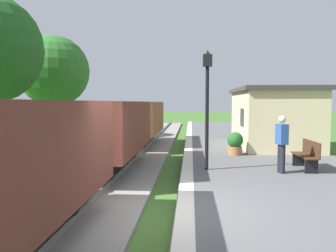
# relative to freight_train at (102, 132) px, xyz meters

# --- Properties ---
(ground_plane) EXTENTS (160.00, 160.00, 0.00)m
(ground_plane) POSITION_rel_freight_train_xyz_m (2.40, -4.26, -1.40)
(ground_plane) COLOR #3D6628
(platform_slab) EXTENTS (6.00, 60.00, 0.25)m
(platform_slab) POSITION_rel_freight_train_xyz_m (5.60, -4.26, -1.27)
(platform_slab) COLOR #565659
(platform_slab) RESTS_ON ground
(platform_edge_stripe) EXTENTS (0.36, 60.00, 0.01)m
(platform_edge_stripe) POSITION_rel_freight_train_xyz_m (2.80, -4.26, -1.14)
(platform_edge_stripe) COLOR silver
(platform_edge_stripe) RESTS_ON platform_slab
(track_ballast) EXTENTS (3.80, 60.00, 0.12)m
(track_ballast) POSITION_rel_freight_train_xyz_m (-0.00, -4.26, -1.34)
(track_ballast) COLOR gray
(track_ballast) RESTS_ON ground
(rail_near) EXTENTS (0.07, 60.00, 0.14)m
(rail_near) POSITION_rel_freight_train_xyz_m (0.72, -4.26, -1.21)
(rail_near) COLOR slate
(rail_near) RESTS_ON track_ballast
(rail_far) EXTENTS (0.07, 60.00, 0.14)m
(rail_far) POSITION_rel_freight_train_xyz_m (-0.72, -4.26, -1.21)
(rail_far) COLOR slate
(rail_far) RESTS_ON track_ballast
(freight_train) EXTENTS (2.50, 19.40, 2.12)m
(freight_train) POSITION_rel_freight_train_xyz_m (0.00, 0.00, 0.00)
(freight_train) COLOR brown
(freight_train) RESTS_ON rail_near
(station_hut) EXTENTS (3.50, 5.80, 2.78)m
(station_hut) POSITION_rel_freight_train_xyz_m (6.80, 5.52, 0.26)
(station_hut) COLOR beige
(station_hut) RESTS_ON platform_slab
(bench_near_hut) EXTENTS (0.42, 1.50, 0.91)m
(bench_near_hut) POSITION_rel_freight_train_xyz_m (6.54, -0.11, -0.68)
(bench_near_hut) COLOR #422819
(bench_near_hut) RESTS_ON platform_slab
(bench_down_platform) EXTENTS (0.42, 1.50, 0.91)m
(bench_down_platform) POSITION_rel_freight_train_xyz_m (6.54, 9.51, -0.68)
(bench_down_platform) COLOR #422819
(bench_down_platform) RESTS_ON platform_slab
(person_waiting) EXTENTS (0.32, 0.42, 1.71)m
(person_waiting) POSITION_rel_freight_train_xyz_m (5.59, -0.69, -0.21)
(person_waiting) COLOR black
(person_waiting) RESTS_ON platform_slab
(potted_planter) EXTENTS (0.64, 0.64, 0.92)m
(potted_planter) POSITION_rel_freight_train_xyz_m (4.68, 2.72, -0.67)
(potted_planter) COLOR #9E6642
(potted_planter) RESTS_ON platform_slab
(lamp_post_near) EXTENTS (0.28, 0.28, 3.70)m
(lamp_post_near) POSITION_rel_freight_train_xyz_m (3.40, -0.34, 1.41)
(lamp_post_near) COLOR black
(lamp_post_near) RESTS_ON platform_slab
(tree_field_left) EXTENTS (4.42, 4.42, 6.52)m
(tree_field_left) POSITION_rel_freight_train_xyz_m (-5.68, 9.85, 2.90)
(tree_field_left) COLOR #4C3823
(tree_field_left) RESTS_ON ground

